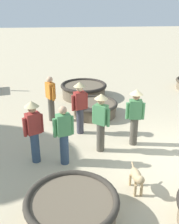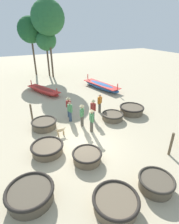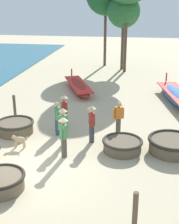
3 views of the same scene
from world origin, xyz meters
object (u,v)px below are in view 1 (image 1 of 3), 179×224
fisherman_crouching (64,134)px  dog (137,177)px  coracle_beside_post (84,90)px  coracle_nearest (95,108)px  fisherman_with_hat (34,128)px  coracle_far_right (72,209)px  fisherman_standing_right (135,114)px  fisherman_standing_left (51,98)px  fisherman_hauling (80,105)px  fisherman_by_coracle (101,119)px

fisherman_crouching → dog: (-1.27, -1.52, -0.46)m
coracle_beside_post → dog: 6.29m
coracle_nearest → fisherman_with_hat: fisherman_with_hat is taller
coracle_far_right → fisherman_standing_right: bearing=-34.5°
coracle_beside_post → fisherman_crouching: fisherman_crouching is taller
fisherman_standing_left → fisherman_hauling: 1.42m
fisherman_hauling → fisherman_by_coracle: (-1.12, -0.48, 0.00)m
fisherman_crouching → dog: bearing=-129.9°
fisherman_standing_right → dog: (-2.05, 0.48, -0.59)m
coracle_far_right → fisherman_crouching: (1.99, 0.10, 0.52)m
coracle_far_right → coracle_beside_post: size_ratio=0.89×
fisherman_standing_left → fisherman_crouching: (-2.72, -0.40, 0.00)m
coracle_nearest → dog: dog is taller
coracle_nearest → fisherman_hauling: (-1.36, 0.63, 0.68)m
dog → coracle_far_right: bearing=116.7°
coracle_beside_post → fisherman_by_coracle: bearing=-179.0°
coracle_beside_post → fisherman_hauling: bearing=173.1°
fisherman_crouching → fisherman_standing_right: fisherman_standing_right is taller
fisherman_standing_left → fisherman_crouching: bearing=-171.7°
fisherman_crouching → fisherman_standing_right: 2.15m
coracle_far_right → fisherman_standing_left: fisherman_standing_left is taller
fisherman_with_hat → fisherman_standing_left: 2.59m
coracle_nearest → fisherman_by_coracle: fisherman_by_coracle is taller
coracle_beside_post → fisherman_standing_left: (-2.27, 1.32, 0.51)m
coracle_far_right → fisherman_hauling: fisherman_hauling is taller
coracle_nearest → dog: (-4.27, -0.37, 0.10)m
coracle_beside_post → fisherman_crouching: bearing=169.5°
fisherman_standing_right → fisherman_standing_left: bearing=50.9°
coracle_beside_post → fisherman_standing_left: bearing=149.9°
fisherman_standing_left → dog: 4.46m
fisherman_with_hat → fisherman_hauling: 1.94m
coracle_nearest → fisherman_standing_right: (-2.23, -0.85, 0.68)m
fisherman_hauling → fisherman_standing_left: bearing=40.3°
coracle_beside_post → dog: (-6.27, -0.60, 0.04)m
coracle_beside_post → fisherman_by_coracle: 4.52m
coracle_far_right → fisherman_by_coracle: 2.74m
coracle_beside_post → coracle_nearest: size_ratio=1.19×
coracle_far_right → dog: (0.71, -1.42, 0.06)m
coracle_beside_post → coracle_nearest: 2.01m
fisherman_standing_left → fisherman_crouching: 2.75m
fisherman_crouching → fisherman_hauling: (1.65, -0.52, 0.12)m
fisherman_with_hat → fisherman_crouching: size_ratio=1.06×
fisherman_with_hat → fisherman_standing_right: bearing=-77.3°
fisherman_standing_right → dog: fisherman_standing_right is taller
fisherman_standing_left → coracle_beside_post: bearing=-30.1°
coracle_far_right → fisherman_with_hat: 2.39m
fisherman_crouching → dog: fisherman_crouching is taller
coracle_beside_post → fisherman_hauling: (-3.35, 0.40, 0.63)m
fisherman_by_coracle → dog: (-1.79, -0.52, -0.59)m
fisherman_by_coracle → fisherman_standing_right: (0.25, -1.00, 0.00)m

